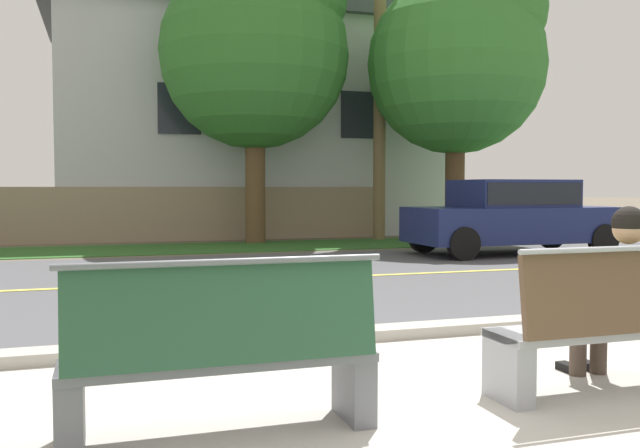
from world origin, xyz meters
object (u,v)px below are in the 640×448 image
at_px(bench_left, 223,358).
at_px(bench_right, 618,328).
at_px(seated_person_olive, 617,289).
at_px(shade_tree_far_left, 261,40).
at_px(shade_tree_left, 463,52).
at_px(car_navy_near, 512,213).

bearing_deg(bench_left, bench_right, 0.00).
relative_size(seated_person_olive, shade_tree_far_left, 0.16).
bearing_deg(shade_tree_left, seated_person_olive, -114.67).
xyz_separation_m(bench_right, car_navy_near, (4.86, 8.57, 0.40)).
xyz_separation_m(bench_right, seated_person_olive, (0.14, 0.17, 0.23)).
xyz_separation_m(bench_left, car_navy_near, (7.48, 8.57, 0.40)).
bearing_deg(bench_left, car_navy_near, 48.89).
bearing_deg(car_navy_near, shade_tree_far_left, 134.51).
bearing_deg(car_navy_near, bench_right, -119.57).
distance_m(bench_right, shade_tree_far_left, 13.74).
height_order(bench_left, seated_person_olive, seated_person_olive).
distance_m(bench_left, shade_tree_left, 14.72).
height_order(seated_person_olive, shade_tree_far_left, shade_tree_far_left).
xyz_separation_m(bench_left, bench_right, (2.62, 0.00, 0.00)).
xyz_separation_m(shade_tree_far_left, shade_tree_left, (4.81, -1.36, -0.25)).
relative_size(shade_tree_far_left, shade_tree_left, 1.05).
bearing_deg(shade_tree_far_left, seated_person_olive, -91.93).
distance_m(car_navy_near, shade_tree_left, 4.96).
bearing_deg(bench_right, seated_person_olive, 50.55).
relative_size(bench_right, shade_tree_left, 0.23).
xyz_separation_m(seated_person_olive, shade_tree_left, (5.24, 11.41, 4.08)).
bearing_deg(bench_left, shade_tree_far_left, 76.17).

